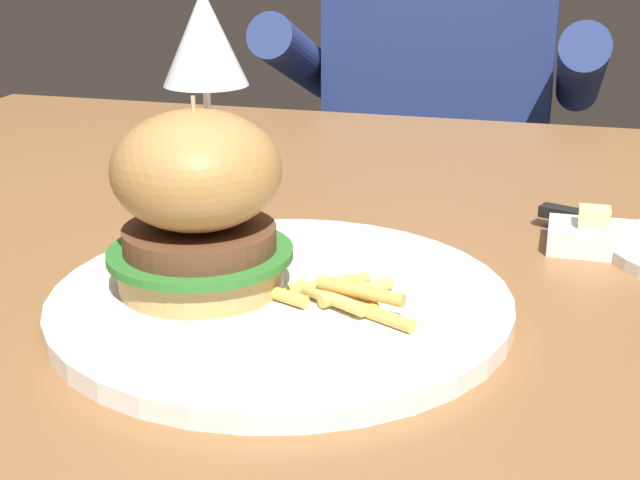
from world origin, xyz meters
TOP-DOWN VIEW (x-y plane):
  - dining_table at (0.00, 0.00)m, footprint 1.37×1.00m
  - main_plate at (-0.04, -0.16)m, footprint 0.32×0.32m
  - burger_sandwich at (-0.10, -0.17)m, footprint 0.13×0.13m
  - fries_pile at (0.01, -0.17)m, footprint 0.12×0.07m
  - wine_glass at (-0.19, 0.08)m, footprint 0.08×0.08m
  - butter_dish at (0.17, 0.02)m, footprint 0.07×0.06m
  - diner_person at (-0.06, 0.78)m, footprint 0.51×0.36m

SIDE VIEW (x-z plane):
  - diner_person at x=-0.06m, z-range -0.02..1.15m
  - dining_table at x=0.00m, z-range 0.29..1.03m
  - main_plate at x=-0.04m, z-range 0.74..0.75m
  - butter_dish at x=0.17m, z-range 0.73..0.77m
  - fries_pile at x=0.01m, z-range 0.75..0.77m
  - burger_sandwich at x=-0.10m, z-range 0.75..0.88m
  - wine_glass at x=-0.19m, z-range 0.79..0.99m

